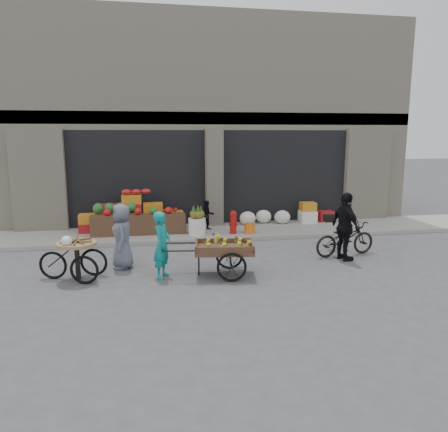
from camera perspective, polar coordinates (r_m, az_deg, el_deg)
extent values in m
plane|color=#424244|center=(9.92, 3.37, -7.59)|extent=(80.00, 80.00, 0.00)
cube|color=gray|center=(13.78, -0.68, -2.07)|extent=(18.00, 2.20, 0.12)
cube|color=beige|center=(17.49, -3.03, 11.99)|extent=(14.00, 6.00, 7.00)
cube|color=gray|center=(14.68, -1.55, 12.63)|extent=(14.00, 0.30, 0.40)
cube|color=black|center=(15.21, -11.19, 5.09)|extent=(4.40, 1.60, 3.10)
cube|color=black|center=(15.93, 6.98, 5.46)|extent=(4.40, 1.60, 3.10)
cube|color=beige|center=(14.54, -1.39, 5.04)|extent=(0.55, 0.80, 3.22)
cube|color=brown|center=(13.37, -11.08, -1.10)|extent=(2.80, 0.45, 0.60)
sphere|color=#1E5923|center=(13.81, -14.04, 1.02)|extent=(0.34, 0.34, 0.34)
cylinder|color=silver|center=(13.12, -3.54, -1.36)|extent=(0.52, 0.52, 0.50)
cylinder|color=#A5140F|center=(13.24, 1.22, -1.10)|extent=(0.20, 0.20, 0.56)
sphere|color=#A5140F|center=(13.18, 1.22, 0.27)|extent=(0.22, 0.22, 0.22)
cylinder|color=orange|center=(13.33, 3.36, -1.60)|extent=(0.32, 0.32, 0.30)
ellipsoid|color=silver|center=(14.66, 5.39, -0.22)|extent=(1.70, 0.60, 0.44)
imported|color=black|center=(13.72, -2.19, 0.10)|extent=(0.51, 0.43, 0.93)
cube|color=brown|center=(9.67, 0.02, -4.42)|extent=(1.39, 1.01, 0.11)
torus|color=black|center=(9.32, 1.01, -6.72)|extent=(0.65, 0.15, 0.65)
torus|color=black|center=(10.19, 0.72, -5.18)|extent=(0.65, 0.15, 0.65)
cylinder|color=black|center=(9.76, -3.31, -6.27)|extent=(0.04, 0.04, 0.53)
imported|color=#108180|center=(9.59, -8.08, -3.76)|extent=(0.54, 0.63, 1.47)
cylinder|color=#9E7F51|center=(9.85, -18.72, -3.45)|extent=(1.02, 1.02, 0.07)
cube|color=black|center=(9.96, -18.58, -5.68)|extent=(0.10, 0.10, 0.80)
torus|color=black|center=(9.64, -17.79, -6.72)|extent=(0.62, 0.21, 0.62)
torus|color=black|center=(10.14, -16.64, -5.80)|extent=(0.62, 0.21, 0.62)
torus|color=black|center=(10.20, -21.43, -6.01)|extent=(0.62, 0.21, 0.62)
imported|color=slate|center=(10.43, -13.17, -2.60)|extent=(0.55, 0.78, 1.52)
imported|color=black|center=(11.70, 15.52, -2.84)|extent=(1.79, 0.89, 0.90)
imported|color=black|center=(11.17, 15.59, -1.36)|extent=(0.59, 1.06, 1.70)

